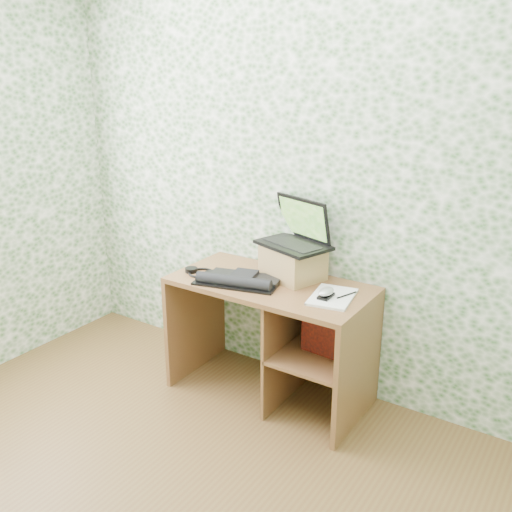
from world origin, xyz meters
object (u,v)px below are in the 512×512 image
Objects in this scene: notepad at (332,297)px; laptop at (297,234)px; riser at (293,262)px; keyboard at (240,280)px; desk at (284,325)px.

laptop is at bearing 139.49° from notepad.
laptop reaches higher than riser.
notepad is at bearing -12.25° from laptop.
riser is at bearing -72.02° from laptop.
keyboard is (-0.21, -0.30, -0.24)m from laptop.
riser is at bearing 36.58° from keyboard.
laptop is (0.00, 0.04, 0.16)m from riser.
keyboard is 1.61× the size of notepad.
desk is 0.56m from laptop.
desk is 3.83× the size of notepad.
riser is 0.65× the size of keyboard.
keyboard reaches higher than desk.
laptop reaches higher than desk.
riser reaches higher than notepad.
notepad is at bearing -6.72° from desk.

